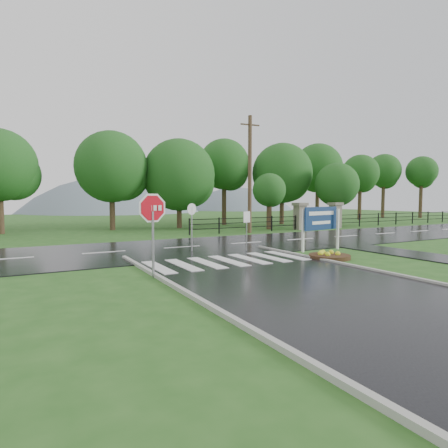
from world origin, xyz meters
TOP-DOWN VIEW (x-y plane):
  - ground at (0.00, 0.00)m, footprint 120.00×120.00m
  - main_road at (0.00, 10.00)m, footprint 90.00×8.00m
  - walkway at (8.50, 4.00)m, footprint 2.20×11.00m
  - crosswalk at (0.00, 5.00)m, footprint 6.50×2.80m
  - curb_left at (-3.55, -4.00)m, footprint 0.15×24.00m
  - pillar_west at (13.00, 16.00)m, footprint 1.00×1.00m
  - pillar_east at (17.00, 16.00)m, footprint 1.00×1.00m
  - fence_west at (7.75, 16.00)m, footprint 9.58×0.08m
  - fence_east at (27.75, 16.00)m, footprint 20.58×0.08m
  - hills at (3.49, 65.00)m, footprint 102.00×48.00m
  - treeline at (1.00, 24.00)m, footprint 83.20×5.20m
  - stop_sign at (-3.63, 3.61)m, footprint 1.31×0.23m
  - estate_billboard at (5.72, 5.73)m, footprint 2.48×0.52m
  - flower_bed at (4.31, 3.67)m, footprint 1.77×1.77m
  - reg_sign_small at (2.22, 7.14)m, footprint 0.43×0.13m
  - reg_sign_round at (-0.16, 8.35)m, footprint 0.53×0.18m
  - utility_pole_east at (7.71, 15.50)m, footprint 1.56×0.29m
  - entrance_tree_left at (10.93, 17.50)m, footprint 2.80×2.80m
  - entrance_tree_right at (18.63, 17.50)m, footprint 4.07×4.07m

SIDE VIEW (x-z plane):
  - hills at x=3.49m, z-range -39.54..8.46m
  - ground at x=0.00m, z-range 0.00..0.00m
  - main_road at x=0.00m, z-range -0.02..0.02m
  - walkway at x=8.50m, z-range -0.02..0.02m
  - curb_left at x=-3.55m, z-range -0.06..0.06m
  - treeline at x=1.00m, z-range -5.00..5.00m
  - crosswalk at x=0.00m, z-range 0.05..0.07m
  - flower_bed at x=4.31m, z-range -0.05..0.31m
  - fence_west at x=7.75m, z-range 0.12..1.32m
  - fence_east at x=27.75m, z-range 0.14..1.34m
  - pillar_west at x=13.00m, z-range 0.06..2.30m
  - pillar_east at x=17.00m, z-range 0.06..2.30m
  - reg_sign_small at x=2.22m, z-range 0.43..2.41m
  - reg_sign_round at x=-0.16m, z-range 0.30..2.68m
  - estate_billboard at x=5.72m, z-range 0.41..2.61m
  - stop_sign at x=-3.63m, z-range 0.56..3.53m
  - entrance_tree_left at x=10.93m, z-range 0.92..5.62m
  - entrance_tree_right at x=18.63m, z-range 0.90..6.81m
  - utility_pole_east at x=7.71m, z-range 0.07..8.80m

